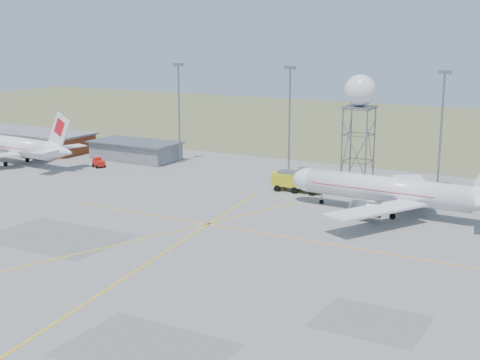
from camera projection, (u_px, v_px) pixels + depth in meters
The scene contains 12 objects.
ground at pixel (96, 306), 66.45m from camera, with size 400.00×400.00×0.00m, color gray.
grass_strip at pixel (435, 130), 185.56m from camera, with size 400.00×120.00×0.03m, color #596739.
building_orange at pixel (27, 140), 154.59m from camera, with size 33.00×12.00×4.30m.
building_grey at pixel (136, 151), 141.99m from camera, with size 19.00×10.00×3.90m.
mast_a at pixel (179, 105), 136.71m from camera, with size 2.20×0.50×20.50m.
mast_b at pixel (290, 112), 124.76m from camera, with size 2.20×0.50×20.50m.
mast_c at pixel (442, 121), 111.37m from camera, with size 2.20×0.50×20.50m.
airliner_main at pixel (391, 191), 99.54m from camera, with size 34.10×33.15×11.60m.
airliner_far at pixel (11, 146), 137.74m from camera, with size 34.42×33.37×11.71m.
radar_tower at pixel (359, 125), 115.02m from camera, with size 5.43×5.43×19.64m.
fire_truck at pixel (299, 182), 113.57m from camera, with size 8.92×3.75×3.54m.
baggage_tug at pixel (99, 164), 134.23m from camera, with size 2.91×2.68×1.94m.
Camera 1 is at (42.94, -47.11, 26.78)m, focal length 50.00 mm.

